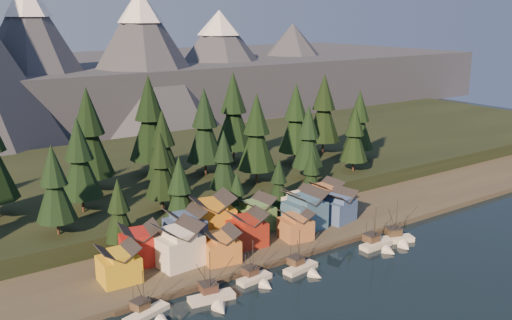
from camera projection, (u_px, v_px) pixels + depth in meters
ground at (322, 290)px, 119.94m from camera, size 500.00×500.00×0.00m
shore_strip at (222, 229)px, 151.38m from camera, size 400.00×50.00×1.50m
hillside at (142, 178)px, 190.36m from camera, size 420.00×100.00×6.00m
dock at (275, 261)px, 132.86m from camera, size 80.00×4.00×1.00m
mountain_ridge at (27, 76)px, 279.98m from camera, size 560.00×190.00×90.00m
boat_0 at (150, 309)px, 108.39m from camera, size 10.24×10.70×10.39m
boat_1 at (213, 292)px, 114.07m from camera, size 10.07×10.68×11.61m
boat_2 at (257, 274)px, 122.70m from camera, size 8.35×8.98×10.42m
boat_3 at (304, 263)px, 127.75m from camera, size 9.15×9.76×10.70m
boat_5 at (379, 240)px, 140.21m from camera, size 8.83×9.61×11.67m
boat_6 at (399, 234)px, 143.66m from camera, size 9.59×10.24×12.01m
house_front_0 at (119, 263)px, 119.48m from camera, size 8.38×7.97×8.01m
house_front_1 at (178, 243)px, 127.22m from camera, size 10.23×9.88×9.85m
house_front_2 at (220, 244)px, 129.61m from camera, size 9.02×9.07×7.56m
house_front_3 at (247, 228)px, 138.33m from camera, size 9.29×8.96×8.47m
house_front_4 at (296, 224)px, 142.50m from camera, size 8.12×8.59×7.23m
house_front_5 at (305, 208)px, 149.03m from camera, size 9.82×8.94×10.24m
house_front_6 at (338, 205)px, 154.55m from camera, size 9.83×9.47×8.42m
house_back_0 at (140, 243)px, 128.10m from camera, size 9.73×9.47×9.05m
house_back_1 at (185, 227)px, 137.03m from camera, size 8.87×8.97×9.55m
house_back_2 at (211, 215)px, 142.54m from camera, size 12.19×11.50×11.20m
house_back_3 at (255, 213)px, 147.24m from camera, size 9.38×8.45×9.11m
house_back_4 at (301, 204)px, 154.80m from camera, size 8.25×7.93×8.93m
house_back_5 at (325, 195)px, 161.89m from camera, size 8.13×8.23×8.92m
tree_hill_2 at (54, 186)px, 131.09m from camera, size 9.33×9.33×21.74m
tree_hill_3 at (79, 161)px, 145.68m from camera, size 10.82×10.82×25.20m
tree_hill_4 at (89, 136)px, 161.25m from camera, size 13.19×13.19×30.73m
tree_hill_5 at (161, 167)px, 148.38m from camera, size 9.05×9.05×21.08m
tree_hill_6 at (163, 146)px, 164.30m from camera, size 10.32×10.32×24.04m
tree_hill_7 at (224, 162)px, 157.05m from camera, size 8.42×8.42×19.61m
tree_hill_8 at (205, 128)px, 179.33m from camera, size 12.07×12.07×28.11m
tree_hill_9 at (257, 135)px, 170.40m from camera, size 11.89×11.89×27.71m
tree_hill_10 at (233, 114)px, 194.13m from camera, size 13.48×13.48×31.39m
tree_hill_11 at (308, 139)px, 175.98m from camera, size 9.99×9.99×23.27m
tree_hill_12 at (296, 120)px, 192.48m from camera, size 11.93×11.93×27.78m
tree_hill_13 at (355, 136)px, 184.69m from camera, size 9.23×9.23×21.51m
tree_hill_14 at (324, 110)px, 207.05m from camera, size 12.61×12.61×29.38m
tree_hill_15 at (150, 121)px, 178.88m from camera, size 13.75×13.75×32.03m
tree_hill_17 at (359, 122)px, 198.86m from camera, size 10.59×10.59×24.67m
tree_shore_0 at (119, 212)px, 133.09m from camera, size 7.77×7.77×18.11m
tree_shore_1 at (180, 193)px, 141.60m from camera, size 9.06×9.06×21.11m
tree_shore_2 at (237, 195)px, 152.02m from camera, size 6.16×6.16×14.34m
tree_shore_3 at (279, 183)px, 159.59m from camera, size 6.91×6.91×16.09m
tree_shore_4 at (311, 174)px, 166.16m from camera, size 7.31×7.31×17.03m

